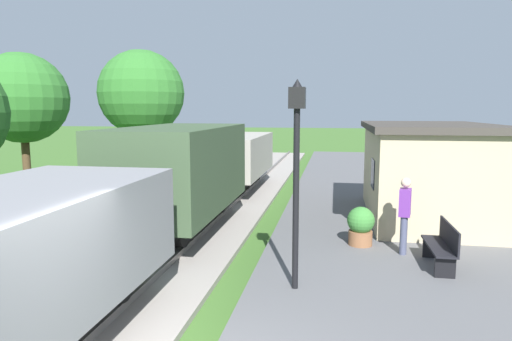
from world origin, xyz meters
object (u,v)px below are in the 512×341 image
at_px(person_waiting, 405,212).
at_px(tree_trackside_far, 22,98).
at_px(station_hut, 426,171).
at_px(tree_field_left, 141,93).
at_px(bench_near_hut, 442,245).
at_px(lamp_post_near, 297,147).
at_px(potted_planter, 361,225).
at_px(freight_train, 179,181).

distance_m(person_waiting, tree_trackside_far, 13.49).
bearing_deg(station_hut, tree_field_left, 147.95).
distance_m(bench_near_hut, lamp_post_near, 3.86).
height_order(bench_near_hut, potted_planter, potted_planter).
relative_size(freight_train, station_hut, 3.34).
relative_size(potted_planter, tree_trackside_far, 0.17).
bearing_deg(person_waiting, station_hut, -95.53).
bearing_deg(station_hut, lamp_post_near, -119.00).
bearing_deg(person_waiting, tree_trackside_far, -7.29).
xyz_separation_m(potted_planter, tree_field_left, (-10.26, 10.81, 3.52)).
xyz_separation_m(bench_near_hut, tree_field_left, (-11.81, 12.09, 3.52)).
xyz_separation_m(bench_near_hut, potted_planter, (-1.55, 1.27, 0.00)).
bearing_deg(lamp_post_near, potted_planter, 65.54).
relative_size(freight_train, lamp_post_near, 5.24).
bearing_deg(lamp_post_near, tree_trackside_far, 147.20).
height_order(potted_planter, tree_field_left, tree_field_left).
bearing_deg(freight_train, lamp_post_near, -47.00).
distance_m(potted_planter, tree_trackside_far, 12.60).
relative_size(lamp_post_near, tree_trackside_far, 0.68).
distance_m(bench_near_hut, tree_field_left, 17.26).
xyz_separation_m(freight_train, tree_trackside_far, (-6.83, 2.91, 2.32)).
relative_size(freight_train, bench_near_hut, 12.93).
relative_size(tree_trackside_far, tree_field_left, 0.85).
relative_size(station_hut, lamp_post_near, 1.57).
bearing_deg(tree_trackside_far, lamp_post_near, -32.80).
height_order(potted_planter, lamp_post_near, lamp_post_near).
relative_size(station_hut, potted_planter, 6.33).
bearing_deg(bench_near_hut, freight_train, 161.16).
bearing_deg(tree_field_left, person_waiting, -45.33).
relative_size(bench_near_hut, potted_planter, 1.64).
bearing_deg(tree_field_left, potted_planter, -46.51).
xyz_separation_m(station_hut, tree_field_left, (-12.28, 7.69, 2.59)).
bearing_deg(station_hut, person_waiting, -107.11).
bearing_deg(tree_field_left, station_hut, -32.05).
xyz_separation_m(freight_train, tree_field_left, (-5.48, 9.93, 2.74)).
height_order(freight_train, bench_near_hut, freight_train).
bearing_deg(potted_planter, lamp_post_near, -114.46).
distance_m(lamp_post_near, tree_field_left, 16.40).
relative_size(bench_near_hut, person_waiting, 0.88).
xyz_separation_m(freight_train, person_waiting, (5.69, -1.37, -0.32)).
distance_m(bench_near_hut, person_waiting, 1.12).
bearing_deg(freight_train, tree_field_left, 118.88).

